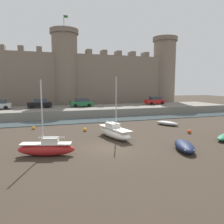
# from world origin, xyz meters

# --- Properties ---
(ground_plane) EXTENTS (160.00, 160.00, 0.00)m
(ground_plane) POSITION_xyz_m (0.00, 0.00, 0.00)
(ground_plane) COLOR #382D23
(water_channel) EXTENTS (80.00, 4.50, 0.10)m
(water_channel) POSITION_xyz_m (0.00, 14.79, 0.05)
(water_channel) COLOR #47565B
(water_channel) RESTS_ON ground
(quay_road) EXTENTS (61.67, 10.00, 1.39)m
(quay_road) POSITION_xyz_m (0.00, 22.04, 0.69)
(quay_road) COLOR slate
(quay_road) RESTS_ON ground
(castle) EXTENTS (55.78, 6.11, 20.29)m
(castle) POSITION_xyz_m (-0.00, 31.90, 7.43)
(castle) COLOR #7A6B5B
(castle) RESTS_ON ground
(sailboat_midflat_right) EXTENTS (4.49, 2.20, 5.85)m
(sailboat_midflat_right) POSITION_xyz_m (-5.12, -0.38, 0.60)
(sailboat_midflat_right) COLOR red
(sailboat_midflat_right) RESTS_ON ground
(sailboat_foreground_left) EXTENTS (2.63, 5.57, 6.28)m
(sailboat_foreground_left) POSITION_xyz_m (1.69, 3.33, 0.64)
(sailboat_foreground_left) COLOR silver
(sailboat_foreground_left) RESTS_ON ground
(rowboat_foreground_right) EXTENTS (2.61, 3.41, 0.57)m
(rowboat_foreground_right) POSITION_xyz_m (10.85, 7.87, 0.30)
(rowboat_foreground_right) COLOR gray
(rowboat_foreground_right) RESTS_ON ground
(rowboat_foreground_centre) EXTENTS (2.60, 3.87, 0.75)m
(rowboat_foreground_centre) POSITION_xyz_m (5.86, -2.54, 0.39)
(rowboat_foreground_centre) COLOR #141E3D
(rowboat_foreground_centre) RESTS_ON ground
(mooring_buoy_off_centre) EXTENTS (0.45, 0.45, 0.45)m
(mooring_buoy_off_centre) POSITION_xyz_m (10.41, 2.69, 0.22)
(mooring_buoy_off_centre) COLOR #E04C1E
(mooring_buoy_off_centre) RESTS_ON ground
(mooring_buoy_near_channel) EXTENTS (0.39, 0.39, 0.39)m
(mooring_buoy_near_channel) POSITION_xyz_m (-6.37, 10.62, 0.19)
(mooring_buoy_near_channel) COLOR orange
(mooring_buoy_near_channel) RESTS_ON ground
(mooring_buoy_near_shore) EXTENTS (0.44, 0.44, 0.44)m
(mooring_buoy_near_shore) POSITION_xyz_m (-0.58, 7.49, 0.22)
(mooring_buoy_near_shore) COLOR orange
(mooring_buoy_near_shore) RESTS_ON ground
(car_quay_west) EXTENTS (4.13, 1.93, 1.62)m
(car_quay_west) POSITION_xyz_m (17.58, 23.38, 2.17)
(car_quay_west) COLOR red
(car_quay_west) RESTS_ON quay_road
(car_quay_east) EXTENTS (4.13, 1.93, 1.62)m
(car_quay_east) POSITION_xyz_m (1.89, 22.80, 2.17)
(car_quay_east) COLOR #1E6638
(car_quay_east) RESTS_ON quay_road
(car_quay_centre_east) EXTENTS (4.13, 1.93, 1.62)m
(car_quay_centre_east) POSITION_xyz_m (-5.54, 23.21, 2.17)
(car_quay_centre_east) COLOR black
(car_quay_centre_east) RESTS_ON quay_road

